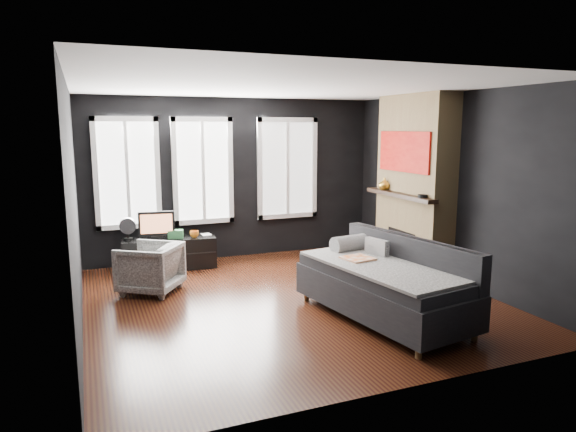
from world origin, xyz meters
name	(u,v)px	position (x,y,z in m)	size (l,w,h in m)	color
floor	(289,300)	(0.00, 0.00, 0.00)	(5.00, 5.00, 0.00)	black
ceiling	(290,86)	(0.00, 0.00, 2.70)	(5.00, 5.00, 0.00)	white
wall_back	(235,179)	(0.00, 2.50, 1.35)	(5.00, 0.02, 2.70)	black
wall_left	(74,208)	(-2.50, 0.00, 1.35)	(0.02, 5.00, 2.70)	black
wall_right	(451,188)	(2.50, 0.00, 1.35)	(0.02, 5.00, 2.70)	black
windows	(207,117)	(-0.45, 2.46, 2.38)	(4.00, 0.16, 1.76)	white
fireplace	(414,184)	(2.30, 0.60, 1.35)	(0.70, 1.62, 2.70)	#93724C
sofa	(383,280)	(0.76, -1.02, 0.47)	(1.10, 2.19, 0.94)	#28282A
stripe_pillow	(377,253)	(0.93, -0.59, 0.68)	(0.08, 0.34, 0.34)	gray
armchair	(150,266)	(-1.63, 1.00, 0.37)	(0.72, 0.67, 0.74)	silver
media_console	(170,253)	(-1.20, 2.10, 0.25)	(1.44, 0.45, 0.49)	black
monitor	(156,224)	(-1.38, 2.08, 0.74)	(0.56, 0.12, 0.50)	black
desk_fan	(128,229)	(-1.80, 2.19, 0.67)	(0.25, 0.25, 0.36)	#A3A3A3
mug	(194,233)	(-0.82, 2.00, 0.56)	(0.14, 0.11, 0.14)	#CA6716
book	(202,229)	(-0.68, 2.11, 0.59)	(0.14, 0.02, 0.20)	#B3A08C
storage_box	(176,234)	(-1.10, 2.07, 0.56)	(0.23, 0.15, 0.13)	#316F3D
mantel_vase	(384,184)	(2.05, 1.05, 1.32)	(0.19, 0.19, 0.19)	orange
mantel_clock	(423,196)	(2.05, 0.05, 1.25)	(0.13, 0.13, 0.04)	black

